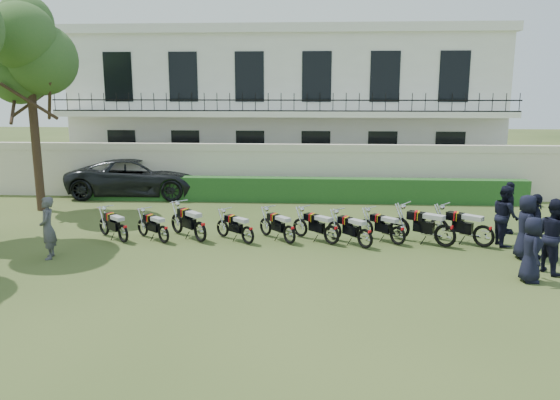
{
  "coord_description": "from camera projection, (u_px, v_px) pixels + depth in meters",
  "views": [
    {
      "loc": [
        1.43,
        -14.83,
        4.58
      ],
      "look_at": [
        0.39,
        1.68,
        1.19
      ],
      "focal_mm": 35.0,
      "sensor_mm": 36.0,
      "label": 1
    }
  ],
  "objects": [
    {
      "name": "officer_5",
      "position": [
        508.0,
        208.0,
        17.46
      ],
      "size": [
        0.61,
        1.05,
        1.68
      ],
      "primitive_type": "imported",
      "rotation": [
        0.0,
        0.0,
        1.36
      ],
      "color": "black",
      "rests_on": "ground"
    },
    {
      "name": "officer_1",
      "position": [
        554.0,
        236.0,
        13.68
      ],
      "size": [
        0.96,
        1.1,
        1.91
      ],
      "primitive_type": "imported",
      "rotation": [
        0.0,
        0.0,
        1.87
      ],
      "color": "black",
      "rests_on": "ground"
    },
    {
      "name": "building",
      "position": [
        287.0,
        106.0,
        28.42
      ],
      "size": [
        20.4,
        9.6,
        7.4
      ],
      "color": "white",
      "rests_on": "ground"
    },
    {
      "name": "perimeter_wall",
      "position": [
        280.0,
        171.0,
        23.1
      ],
      "size": [
        30.0,
        0.35,
        2.3
      ],
      "color": "beige",
      "rests_on": "ground"
    },
    {
      "name": "motorcycle_5",
      "position": [
        332.0,
        230.0,
        16.18
      ],
      "size": [
        1.45,
        1.25,
        1.0
      ],
      "rotation": [
        0.0,
        0.0,
        0.86
      ],
      "color": "black",
      "rests_on": "ground"
    },
    {
      "name": "suv",
      "position": [
        139.0,
        177.0,
        23.62
      ],
      "size": [
        6.01,
        2.91,
        1.65
      ],
      "primitive_type": "imported",
      "rotation": [
        0.0,
        0.0,
        1.6
      ],
      "color": "black",
      "rests_on": "ground"
    },
    {
      "name": "motorcycle_3",
      "position": [
        248.0,
        231.0,
        16.23
      ],
      "size": [
        1.35,
        1.18,
        0.93
      ],
      "rotation": [
        0.0,
        0.0,
        0.86
      ],
      "color": "black",
      "rests_on": "ground"
    },
    {
      "name": "motorcycle_4",
      "position": [
        289.0,
        230.0,
        16.25
      ],
      "size": [
        1.23,
        1.38,
        0.96
      ],
      "rotation": [
        0.0,
        0.0,
        0.72
      ],
      "color": "black",
      "rests_on": "ground"
    },
    {
      "name": "ground",
      "position": [
        263.0,
        253.0,
        15.51
      ],
      "size": [
        100.0,
        100.0,
        0.0
      ],
      "primitive_type": "plane",
      "color": "#2F431B",
      "rests_on": "ground"
    },
    {
      "name": "officer_0",
      "position": [
        531.0,
        249.0,
        13.06
      ],
      "size": [
        0.59,
        0.83,
        1.6
      ],
      "primitive_type": "imported",
      "rotation": [
        0.0,
        0.0,
        1.46
      ],
      "color": "black",
      "rests_on": "ground"
    },
    {
      "name": "motorcycle_0",
      "position": [
        123.0,
        229.0,
        16.38
      ],
      "size": [
        1.36,
        1.24,
        0.96
      ],
      "rotation": [
        0.0,
        0.0,
        0.84
      ],
      "color": "black",
      "rests_on": "ground"
    },
    {
      "name": "tree_west_near",
      "position": [
        29.0,
        52.0,
        19.77
      ],
      "size": [
        3.4,
        3.2,
        7.9
      ],
      "color": "#473323",
      "rests_on": "ground"
    },
    {
      "name": "motorcycle_1",
      "position": [
        163.0,
        230.0,
        16.33
      ],
      "size": [
        1.33,
        1.17,
        0.92
      ],
      "rotation": [
        0.0,
        0.0,
        0.86
      ],
      "color": "black",
      "rests_on": "ground"
    },
    {
      "name": "officer_3",
      "position": [
        526.0,
        227.0,
        14.86
      ],
      "size": [
        0.73,
        0.96,
        1.77
      ],
      "primitive_type": "imported",
      "rotation": [
        0.0,
        0.0,
        1.36
      ],
      "color": "black",
      "rests_on": "ground"
    },
    {
      "name": "motorcycle_6",
      "position": [
        365.0,
        234.0,
        15.79
      ],
      "size": [
        1.32,
        1.36,
        0.99
      ],
      "rotation": [
        0.0,
        0.0,
        0.77
      ],
      "color": "black",
      "rests_on": "ground"
    },
    {
      "name": "officer_2",
      "position": [
        534.0,
        226.0,
        14.9
      ],
      "size": [
        0.56,
        1.09,
        1.79
      ],
      "primitive_type": "imported",
      "rotation": [
        0.0,
        0.0,
        1.45
      ],
      "color": "black",
      "rests_on": "ground"
    },
    {
      "name": "motorcycle_7",
      "position": [
        398.0,
        231.0,
        16.14
      ],
      "size": [
        1.32,
        1.31,
        0.97
      ],
      "rotation": [
        0.0,
        0.0,
        0.79
      ],
      "color": "black",
      "rests_on": "ground"
    },
    {
      "name": "motorcycle_8",
      "position": [
        445.0,
        230.0,
        15.89
      ],
      "size": [
        1.8,
        1.29,
        1.16
      ],
      "rotation": [
        0.0,
        0.0,
        0.97
      ],
      "color": "black",
      "rests_on": "ground"
    },
    {
      "name": "motorcycle_2",
      "position": [
        200.0,
        227.0,
        16.41
      ],
      "size": [
        1.46,
        1.49,
        1.09
      ],
      "rotation": [
        0.0,
        0.0,
        0.78
      ],
      "color": "black",
      "rests_on": "ground"
    },
    {
      "name": "motorcycle_9",
      "position": [
        484.0,
        231.0,
        15.89
      ],
      "size": [
        1.69,
        1.35,
        1.12
      ],
      "rotation": [
        0.0,
        0.0,
        0.91
      ],
      "color": "black",
      "rests_on": "ground"
    },
    {
      "name": "inspector",
      "position": [
        48.0,
        228.0,
        14.84
      ],
      "size": [
        0.59,
        0.72,
        1.72
      ],
      "primitive_type": "imported",
      "rotation": [
        0.0,
        0.0,
        -1.25
      ],
      "color": "#505155",
      "rests_on": "ground"
    },
    {
      "name": "officer_4",
      "position": [
        505.0,
        216.0,
        16.1
      ],
      "size": [
        0.74,
        0.92,
        1.8
      ],
      "primitive_type": "imported",
      "rotation": [
        0.0,
        0.0,
        1.63
      ],
      "color": "black",
      "rests_on": "ground"
    },
    {
      "name": "hedge",
      "position": [
        303.0,
        190.0,
        22.39
      ],
      "size": [
        18.0,
        0.6,
        1.0
      ],
      "primitive_type": "cube",
      "color": "#1A4B1D",
      "rests_on": "ground"
    }
  ]
}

